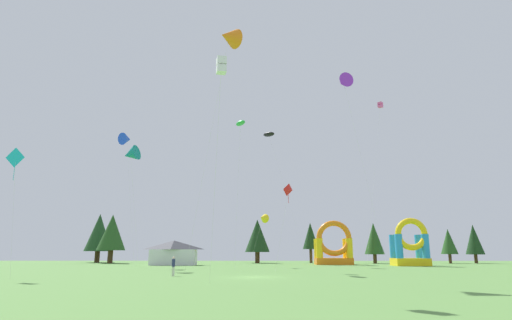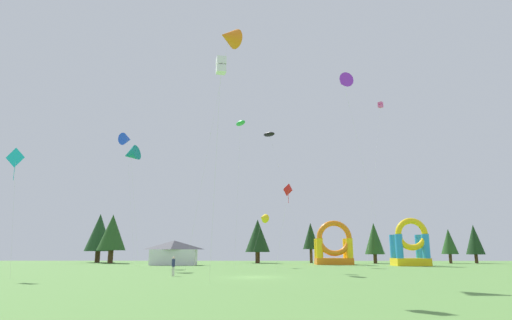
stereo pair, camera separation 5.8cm
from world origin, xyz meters
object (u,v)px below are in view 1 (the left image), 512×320
object	(u,v)px
kite_white_box	(221,66)
kite_blue_delta	(126,139)
kite_red_diamond	(289,191)
inflatable_orange_dome	(334,249)
kite_black_parafoil	(269,134)
kite_teal_delta	(131,154)
inflatable_blue_arch	(410,248)
festival_tent	(174,253)
kite_green_parafoil	(241,123)
kite_orange_delta	(229,37)
kite_yellow_delta	(263,218)
kite_purple_delta	(344,82)
person_far_side	(173,264)
kite_pink_box	(380,106)
kite_cyan_diamond	(16,159)

from	to	relation	value
kite_white_box	kite_blue_delta	distance (m)	44.52
kite_red_diamond	inflatable_orange_dome	world-z (taller)	kite_red_diamond
kite_white_box	kite_black_parafoil	world-z (taller)	kite_black_parafoil
kite_teal_delta	inflatable_blue_arch	distance (m)	44.23
kite_blue_delta	inflatable_orange_dome	size ratio (longest dim) A/B	2.97
festival_tent	inflatable_blue_arch	bearing A→B (deg)	-3.45
kite_green_parafoil	festival_tent	size ratio (longest dim) A/B	2.64
kite_green_parafoil	kite_orange_delta	world-z (taller)	kite_orange_delta
kite_green_parafoil	kite_yellow_delta	bearing A→B (deg)	73.07
kite_yellow_delta	kite_white_box	bearing A→B (deg)	-94.84
kite_black_parafoil	kite_blue_delta	bearing A→B (deg)	-167.70
kite_white_box	inflatable_blue_arch	distance (m)	48.47
kite_green_parafoil	kite_purple_delta	xyz separation A→B (m)	(13.33, -0.69, 5.27)
kite_blue_delta	inflatable_orange_dome	world-z (taller)	kite_blue_delta
kite_purple_delta	inflatable_orange_dome	world-z (taller)	kite_purple_delta
kite_blue_delta	person_far_side	bearing A→B (deg)	-62.05
kite_blue_delta	kite_teal_delta	distance (m)	12.60
kite_black_parafoil	kite_purple_delta	bearing A→B (deg)	-66.02
kite_pink_box	inflatable_blue_arch	bearing A→B (deg)	18.60
kite_yellow_delta	festival_tent	size ratio (longest dim) A/B	1.06
kite_green_parafoil	person_far_side	size ratio (longest dim) A/B	10.68
kite_blue_delta	inflatable_blue_arch	world-z (taller)	kite_blue_delta
kite_pink_box	kite_yellow_delta	distance (m)	27.14
kite_yellow_delta	kite_pink_box	bearing A→B (deg)	13.37
kite_orange_delta	inflatable_blue_arch	xyz separation A→B (m)	(26.30, 25.86, -21.89)
kite_teal_delta	person_far_side	size ratio (longest dim) A/B	9.39
kite_white_box	kite_pink_box	size ratio (longest dim) A/B	0.60
kite_cyan_diamond	inflatable_orange_dome	world-z (taller)	kite_cyan_diamond
kite_blue_delta	kite_cyan_diamond	xyz separation A→B (m)	(-0.70, -28.53, -9.59)
kite_red_diamond	festival_tent	world-z (taller)	kite_red_diamond
kite_yellow_delta	kite_black_parafoil	distance (m)	19.28
kite_purple_delta	inflatable_blue_arch	size ratio (longest dim) A/B	3.39
inflatable_orange_dome	kite_red_diamond	bearing A→B (deg)	-110.44
person_far_side	inflatable_orange_dome	world-z (taller)	inflatable_orange_dome
kite_green_parafoil	kite_orange_delta	distance (m)	12.52
kite_pink_box	kite_purple_delta	bearing A→B (deg)	-121.01
kite_red_diamond	inflatable_orange_dome	size ratio (longest dim) A/B	1.34
kite_white_box	kite_cyan_diamond	world-z (taller)	kite_white_box
inflatable_orange_dome	inflatable_blue_arch	size ratio (longest dim) A/B	1.00
inflatable_blue_arch	festival_tent	bearing A→B (deg)	176.55
kite_yellow_delta	inflatable_blue_arch	size ratio (longest dim) A/B	1.05
kite_cyan_diamond	inflatable_blue_arch	world-z (taller)	kite_cyan_diamond
inflatable_orange_dome	inflatable_blue_arch	distance (m)	12.23
kite_purple_delta	inflatable_orange_dome	bearing A→B (deg)	86.46
inflatable_blue_arch	inflatable_orange_dome	bearing A→B (deg)	153.78
kite_red_diamond	kite_black_parafoil	world-z (taller)	kite_black_parafoil
kite_black_parafoil	kite_pink_box	bearing A→B (deg)	-20.07
kite_cyan_diamond	inflatable_orange_dome	bearing A→B (deg)	43.75
kite_green_parafoil	kite_purple_delta	distance (m)	14.35
kite_black_parafoil	kite_orange_delta	xyz separation A→B (m)	(-4.61, -31.30, 2.04)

